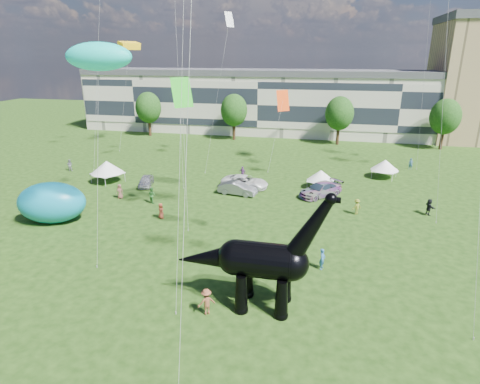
# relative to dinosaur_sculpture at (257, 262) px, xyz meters

# --- Properties ---
(ground) EXTENTS (220.00, 220.00, 0.00)m
(ground) POSITION_rel_dinosaur_sculpture_xyz_m (-2.65, 0.58, -3.30)
(ground) COLOR #16330C
(ground) RESTS_ON ground
(terrace_row) EXTENTS (78.00, 11.00, 12.00)m
(terrace_row) POSITION_rel_dinosaur_sculpture_xyz_m (-10.65, 62.58, 2.70)
(terrace_row) COLOR beige
(terrace_row) RESTS_ON ground
(tree_far_left) EXTENTS (5.20, 5.20, 9.44)m
(tree_far_left) POSITION_rel_dinosaur_sculpture_xyz_m (-32.65, 53.58, 2.99)
(tree_far_left) COLOR #382314
(tree_far_left) RESTS_ON ground
(tree_mid_left) EXTENTS (5.20, 5.20, 9.44)m
(tree_mid_left) POSITION_rel_dinosaur_sculpture_xyz_m (-14.65, 53.58, 2.99)
(tree_mid_left) COLOR #382314
(tree_mid_left) RESTS_ON ground
(tree_mid_right) EXTENTS (5.20, 5.20, 9.44)m
(tree_mid_right) POSITION_rel_dinosaur_sculpture_xyz_m (5.35, 53.58, 2.99)
(tree_mid_right) COLOR #382314
(tree_mid_right) RESTS_ON ground
(tree_far_right) EXTENTS (5.20, 5.20, 9.44)m
(tree_far_right) POSITION_rel_dinosaur_sculpture_xyz_m (23.35, 53.58, 2.99)
(tree_far_right) COLOR #382314
(tree_far_right) RESTS_ON ground
(dinosaur_sculpture) EXTENTS (10.63, 2.93, 8.74)m
(dinosaur_sculpture) POSITION_rel_dinosaur_sculpture_xyz_m (0.00, 0.00, 0.00)
(dinosaur_sculpture) COLOR black
(dinosaur_sculpture) RESTS_ON ground
(car_silver) EXTENTS (2.64, 4.31, 1.37)m
(car_silver) POSITION_rel_dinosaur_sculpture_xyz_m (-18.70, 22.26, -2.61)
(car_silver) COLOR silver
(car_silver) RESTS_ON ground
(car_grey) EXTENTS (4.90, 2.32, 1.55)m
(car_grey) POSITION_rel_dinosaur_sculpture_xyz_m (-6.43, 21.70, -2.52)
(car_grey) COLOR slate
(car_grey) RESTS_ON ground
(car_white) EXTENTS (6.15, 3.34, 1.64)m
(car_white) POSITION_rel_dinosaur_sculpture_xyz_m (-6.09, 24.30, -2.48)
(car_white) COLOR white
(car_white) RESTS_ON ground
(car_dark) EXTENTS (5.66, 5.81, 1.68)m
(car_dark) POSITION_rel_dinosaur_sculpture_xyz_m (3.38, 23.33, -2.46)
(car_dark) COLOR #595960
(car_dark) RESTS_ON ground
(gazebo_near) EXTENTS (4.33, 4.33, 2.39)m
(gazebo_near) POSITION_rel_dinosaur_sculpture_xyz_m (3.23, 26.42, -1.62)
(gazebo_near) COLOR white
(gazebo_near) RESTS_ON ground
(gazebo_far) EXTENTS (4.61, 4.61, 2.56)m
(gazebo_far) POSITION_rel_dinosaur_sculpture_xyz_m (11.61, 32.98, -1.50)
(gazebo_far) COLOR white
(gazebo_far) RESTS_ON ground
(gazebo_left) EXTENTS (5.49, 5.49, 2.91)m
(gazebo_left) POSITION_rel_dinosaur_sculpture_xyz_m (-24.37, 22.72, -1.26)
(gazebo_left) COLOR white
(gazebo_left) RESTS_ON ground
(inflatable_teal) EXTENTS (7.56, 5.84, 4.17)m
(inflatable_teal) POSITION_rel_dinosaur_sculpture_xyz_m (-22.68, 9.40, -1.21)
(inflatable_teal) COLOR #0E84A8
(inflatable_teal) RESTS_ON ground
(visitors) EXTENTS (49.34, 40.93, 1.86)m
(visitors) POSITION_rel_dinosaur_sculpture_xyz_m (-4.46, 16.55, -2.42)
(visitors) COLOR #2E6D2B
(visitors) RESTS_ON ground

